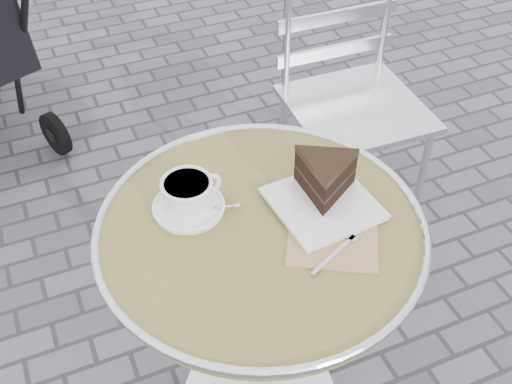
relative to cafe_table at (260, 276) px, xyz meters
name	(u,v)px	position (x,y,z in m)	size (l,w,h in m)	color
cafe_table	(260,276)	(0.00, 0.00, 0.00)	(0.72, 0.72, 0.74)	silver
cappuccino_set	(189,197)	(-0.12, 0.11, 0.20)	(0.18, 0.15, 0.08)	white
cake_plate_set	(325,183)	(0.16, 0.02, 0.22)	(0.26, 0.33, 0.11)	tan
bistro_chair	(345,68)	(0.60, 0.69, 0.01)	(0.44, 0.44, 0.94)	silver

